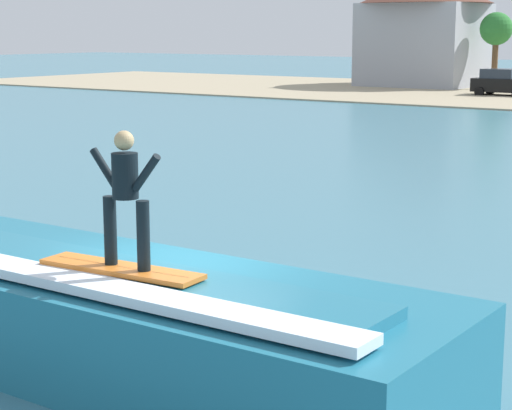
{
  "coord_description": "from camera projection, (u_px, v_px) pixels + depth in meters",
  "views": [
    {
      "loc": [
        7.85,
        -9.56,
        4.39
      ],
      "look_at": [
        -0.04,
        1.72,
        1.77
      ],
      "focal_mm": 64.38,
      "sensor_mm": 36.0,
      "label": 1
    }
  ],
  "objects": [
    {
      "name": "ground_plane",
      "position": [
        189.0,
        347.0,
        12.93
      ],
      "size": [
        260.0,
        260.0,
        0.0
      ],
      "primitive_type": "plane",
      "color": "teal"
    },
    {
      "name": "surfer",
      "position": [
        125.0,
        192.0,
        11.04
      ],
      "size": [
        1.11,
        0.32,
        1.68
      ],
      "color": "black",
      "rests_on": "surfboard"
    },
    {
      "name": "car_near_shore",
      "position": [
        502.0,
        82.0,
        62.0
      ],
      "size": [
        3.99,
        2.23,
        1.86
      ],
      "color": "black",
      "rests_on": "ground_plane"
    },
    {
      "name": "house_with_chimney",
      "position": [
        425.0,
        24.0,
        72.21
      ],
      "size": [
        10.56,
        10.56,
        9.06
      ],
      "color": "#9EA3AD",
      "rests_on": "ground_plane"
    },
    {
      "name": "tree_short_bushy",
      "position": [
        496.0,
        30.0,
        68.28
      ],
      "size": [
        2.45,
        2.45,
        5.76
      ],
      "color": "brown",
      "rests_on": "ground_plane"
    },
    {
      "name": "surfboard",
      "position": [
        121.0,
        269.0,
        11.26
      ],
      "size": [
        2.26,
        0.66,
        0.06
      ],
      "color": "orange",
      "rests_on": "wave_crest"
    },
    {
      "name": "wave_crest",
      "position": [
        130.0,
        320.0,
        11.9
      ],
      "size": [
        8.89,
        2.99,
        1.48
      ],
      "color": "#216F8A",
      "rests_on": "ground_plane"
    }
  ]
}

